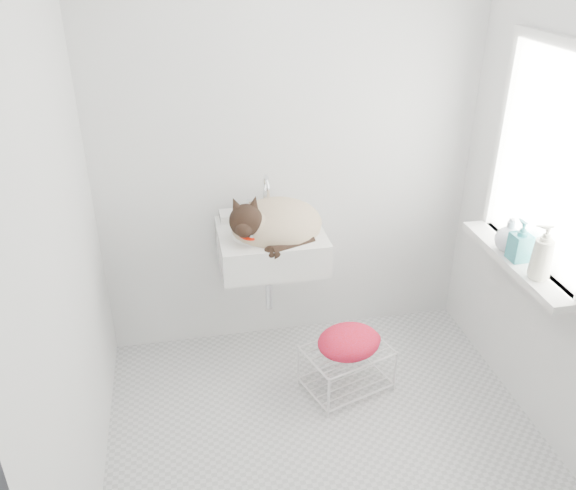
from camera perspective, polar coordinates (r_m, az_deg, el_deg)
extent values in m
cube|color=silver|center=(3.18, 3.78, -18.31)|extent=(2.20, 2.00, 0.02)
cube|color=white|center=(3.34, 0.14, 9.73)|extent=(2.20, 0.02, 2.50)
cube|color=white|center=(2.92, 26.07, 4.05)|extent=(0.02, 2.00, 2.50)
cube|color=white|center=(2.41, -21.45, 0.25)|extent=(0.02, 2.00, 2.50)
cube|color=white|center=(3.03, 24.11, 7.31)|extent=(0.01, 0.80, 1.00)
cube|color=white|center=(3.02, 23.88, 7.30)|extent=(0.04, 0.90, 1.10)
cube|color=white|center=(3.18, 21.22, -1.48)|extent=(0.16, 0.88, 0.04)
cube|color=white|center=(3.23, -1.68, 1.39)|extent=(0.58, 0.50, 0.23)
ellipsoid|color=#CFB090|center=(3.22, -1.13, 1.84)|extent=(0.52, 0.45, 0.25)
sphere|color=black|center=(3.07, -4.27, 2.83)|extent=(0.19, 0.19, 0.18)
torus|color=red|center=(3.09, -3.85, 1.96)|extent=(0.17, 0.17, 0.07)
cube|color=silver|center=(3.38, 5.68, -11.54)|extent=(0.52, 0.44, 0.27)
ellipsoid|color=#D10A00|center=(3.27, 5.87, -9.91)|extent=(0.40, 0.32, 0.15)
imported|color=white|center=(3.03, 22.94, -2.92)|extent=(0.12, 0.12, 0.23)
imported|color=teal|center=(3.16, 21.27, -1.32)|extent=(0.10, 0.10, 0.21)
imported|color=white|center=(3.24, 20.34, -0.42)|extent=(0.16, 0.16, 0.18)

